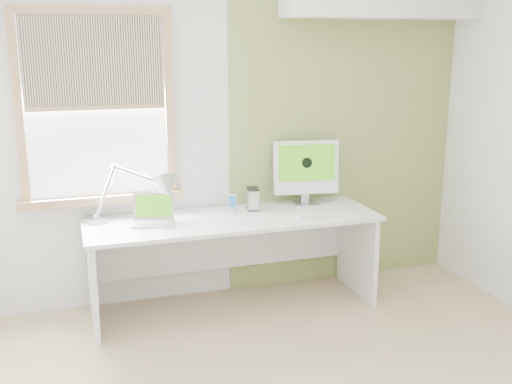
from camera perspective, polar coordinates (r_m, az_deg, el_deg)
name	(u,v)px	position (r m, az deg, el deg)	size (l,w,h in m)	color
room	(318,182)	(3.17, 5.83, 0.91)	(4.04, 3.54, 2.64)	tan
accent_wall	(344,130)	(5.14, 8.32, 5.84)	(2.00, 0.02, 2.60)	olive
window	(97,108)	(4.57, -14.78, 7.63)	(1.20, 0.14, 1.42)	tan
desk	(231,240)	(4.67, -2.35, -4.51)	(2.20, 0.70, 0.73)	white
desk_lamp	(153,191)	(4.49, -9.65, 0.11)	(0.73, 0.36, 0.43)	#B0B3B5
laptop	(153,216)	(4.47, -9.65, -2.23)	(0.34, 0.30, 0.21)	#B0B3B5
phone_dock	(232,207)	(4.70, -2.23, -1.39)	(0.09, 0.09, 0.14)	#B0B3B5
external_drive	(253,199)	(4.74, -0.31, -0.65)	(0.10, 0.15, 0.17)	#B0B3B5
imac	(306,169)	(4.89, 4.72, 2.21)	(0.54, 0.20, 0.52)	#B0B3B5
keyboard	(327,215)	(4.60, 6.68, -2.18)	(0.47, 0.15, 0.02)	white
mouse	(300,217)	(4.54, 4.18, -2.32)	(0.06, 0.09, 0.03)	white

